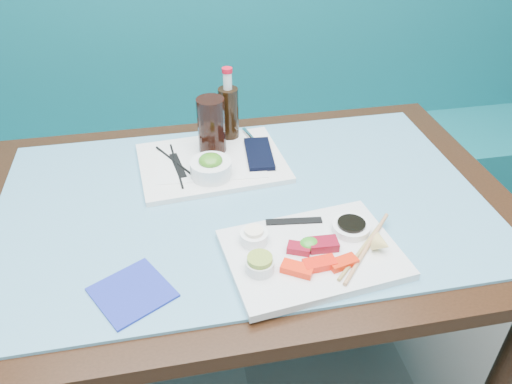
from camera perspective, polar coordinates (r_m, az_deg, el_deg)
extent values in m
cube|color=#106067|center=(2.20, -4.74, -0.21)|extent=(3.00, 0.55, 0.45)
cube|color=#106067|center=(2.16, -6.12, 13.46)|extent=(3.00, 0.12, 0.95)
cube|color=black|center=(1.29, -1.56, -1.92)|extent=(1.40, 0.90, 0.04)
cylinder|color=black|center=(1.54, 26.20, -18.58)|extent=(0.06, 0.06, 0.71)
cylinder|color=black|center=(1.86, -22.73, -6.26)|extent=(0.06, 0.06, 0.71)
cylinder|color=black|center=(1.96, 14.85, -1.86)|extent=(0.06, 0.06, 0.71)
cube|color=#5792AF|center=(1.27, -1.58, -1.07)|extent=(1.22, 0.76, 0.01)
cube|color=silver|center=(1.11, 6.46, -7.07)|extent=(0.40, 0.31, 0.02)
cube|color=#FF250A|center=(1.05, 4.72, -8.76)|extent=(0.07, 0.06, 0.02)
cube|color=red|center=(1.06, 7.28, -8.16)|extent=(0.07, 0.04, 0.02)
cube|color=red|center=(1.07, 9.93, -7.96)|extent=(0.07, 0.04, 0.01)
cube|color=maroon|center=(1.09, 4.93, -6.44)|extent=(0.06, 0.05, 0.02)
cube|color=maroon|center=(1.11, 7.70, -5.96)|extent=(0.07, 0.04, 0.02)
ellipsoid|color=#2F8E20|center=(1.10, 6.14, -5.93)|extent=(0.06, 0.05, 0.02)
cylinder|color=white|center=(1.05, 0.43, -8.40)|extent=(0.07, 0.07, 0.03)
cylinder|color=olive|center=(1.03, 0.44, -7.67)|extent=(0.07, 0.07, 0.01)
cylinder|color=white|center=(1.11, -0.23, -5.16)|extent=(0.08, 0.08, 0.03)
cylinder|color=#FDECD0|center=(1.10, -0.23, -4.47)|extent=(0.05, 0.05, 0.01)
cylinder|color=white|center=(1.16, 10.80, -4.00)|extent=(0.10, 0.10, 0.02)
cylinder|color=black|center=(1.16, 10.86, -3.56)|extent=(0.08, 0.08, 0.01)
cone|color=#F5D474|center=(1.11, 14.20, -5.80)|extent=(0.05, 0.05, 0.04)
cube|color=black|center=(1.17, 4.36, -3.34)|extent=(0.13, 0.04, 0.00)
cylinder|color=#9E854A|center=(1.12, 12.14, -6.22)|extent=(0.17, 0.17, 0.01)
cylinder|color=tan|center=(1.13, 12.61, -6.13)|extent=(0.18, 0.20, 0.01)
cube|color=white|center=(1.41, -5.06, 3.35)|extent=(0.42, 0.33, 0.01)
cube|color=silver|center=(1.40, -5.08, 3.64)|extent=(0.31, 0.23, 0.00)
cylinder|color=white|center=(1.33, -5.16, 2.67)|extent=(0.15, 0.15, 0.04)
ellipsoid|color=#3C7E1D|center=(1.31, -5.22, 3.62)|extent=(0.07, 0.07, 0.03)
cylinder|color=black|center=(1.41, -5.11, 7.58)|extent=(0.09, 0.09, 0.16)
cube|color=black|center=(1.42, 0.35, 4.40)|extent=(0.08, 0.17, 0.01)
cylinder|color=white|center=(1.50, -0.66, 6.41)|extent=(0.03, 0.10, 0.01)
cylinder|color=black|center=(1.39, -9.09, 3.04)|extent=(0.02, 0.23, 0.01)
cylinder|color=black|center=(1.39, -8.76, 3.09)|extent=(0.12, 0.22, 0.01)
cube|color=black|center=(1.39, -8.92, 3.02)|extent=(0.04, 0.13, 0.00)
cylinder|color=black|center=(1.49, -3.14, 8.76)|extent=(0.08, 0.08, 0.17)
cylinder|color=silver|center=(1.44, -3.28, 12.59)|extent=(0.03, 0.03, 0.05)
cylinder|color=red|center=(1.43, -3.32, 13.73)|extent=(0.04, 0.04, 0.01)
cube|color=navy|center=(1.06, -13.96, -11.07)|extent=(0.19, 0.19, 0.01)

